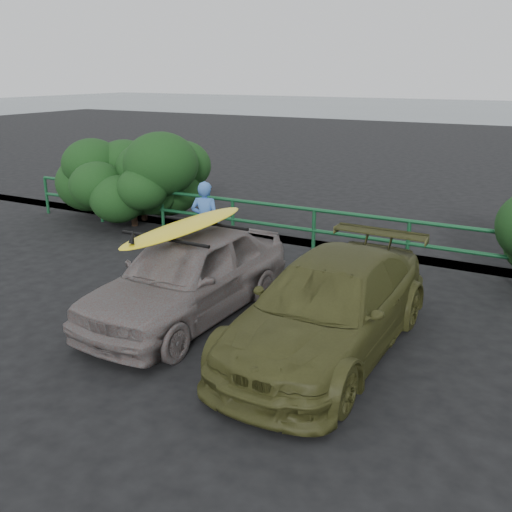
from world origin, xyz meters
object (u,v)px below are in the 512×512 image
at_px(olive_vehicle, 329,307).
at_px(man, 205,222).
at_px(surfboard, 186,226).
at_px(sedan, 188,275).
at_px(guardrail, 272,226).

relative_size(olive_vehicle, man, 2.72).
xyz_separation_m(olive_vehicle, surfboard, (-2.39, 0.03, 0.84)).
bearing_deg(sedan, guardrail, 98.95).
distance_m(guardrail, surfboard, 4.07).
height_order(man, surfboard, man).
distance_m(guardrail, man, 1.64).
bearing_deg(man, sedan, 105.08).
xyz_separation_m(sedan, surfboard, (0.00, 0.00, 0.80)).
bearing_deg(guardrail, man, -121.03).
distance_m(sedan, man, 2.87).
relative_size(guardrail, olive_vehicle, 3.09).
xyz_separation_m(guardrail, man, (-0.83, -1.38, 0.31)).
bearing_deg(guardrail, surfboard, -82.49).
relative_size(guardrail, sedan, 3.39).
bearing_deg(olive_vehicle, guardrail, 127.76).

